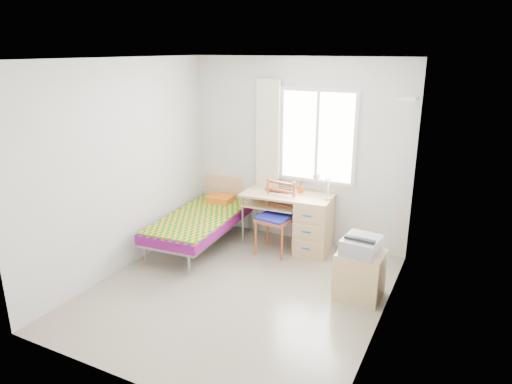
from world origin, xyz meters
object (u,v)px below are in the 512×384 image
(bed, at_px, (204,219))
(printer, at_px, (361,245))
(cabinet, at_px, (359,275))
(desk, at_px, (309,222))
(chair, at_px, (277,213))

(bed, xyz_separation_m, printer, (2.35, -0.46, 0.25))
(cabinet, distance_m, printer, 0.37)
(bed, bearing_deg, cabinet, -14.55)
(bed, relative_size, printer, 4.14)
(bed, relative_size, desk, 1.51)
(desk, height_order, chair, chair)
(cabinet, xyz_separation_m, printer, (-0.00, -0.01, 0.37))
(bed, height_order, desk, bed)
(bed, bearing_deg, printer, -14.74)
(chair, height_order, printer, chair)
(cabinet, relative_size, printer, 1.18)
(desk, bearing_deg, printer, -47.95)
(printer, bearing_deg, desk, 140.49)
(bed, xyz_separation_m, cabinet, (2.35, -0.45, -0.12))
(desk, bearing_deg, cabinet, -47.67)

